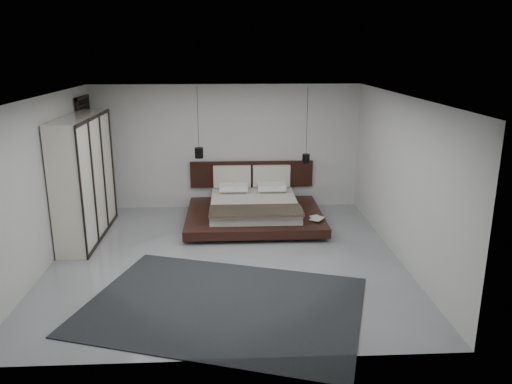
{
  "coord_description": "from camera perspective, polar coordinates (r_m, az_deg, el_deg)",
  "views": [
    {
      "loc": [
        0.09,
        -8.12,
        3.53
      ],
      "look_at": [
        0.58,
        1.2,
        0.85
      ],
      "focal_mm": 35.0,
      "sensor_mm": 36.0,
      "label": 1
    }
  ],
  "objects": [
    {
      "name": "book_lower",
      "position": [
        10.05,
        6.51,
        -3.02
      ],
      "size": [
        0.3,
        0.33,
        0.03
      ],
      "primitive_type": "imported",
      "rotation": [
        0.0,
        0.0,
        0.45
      ],
      "color": "#99724C",
      "rests_on": "bed"
    },
    {
      "name": "wall_back",
      "position": [
        11.32,
        -3.42,
        5.13
      ],
      "size": [
        6.0,
        0.0,
        6.0
      ],
      "primitive_type": "plane",
      "rotation": [
        1.57,
        0.0,
        0.0
      ],
      "color": "silver",
      "rests_on": "floor"
    },
    {
      "name": "ceiling",
      "position": [
        8.15,
        -3.68,
        10.84
      ],
      "size": [
        6.0,
        6.0,
        0.0
      ],
      "primitive_type": "plane",
      "rotation": [
        3.14,
        0.0,
        0.0
      ],
      "color": "white",
      "rests_on": "wall_back"
    },
    {
      "name": "book_upper",
      "position": [
        10.01,
        6.43,
        -2.94
      ],
      "size": [
        0.35,
        0.37,
        0.02
      ],
      "primitive_type": "imported",
      "rotation": [
        0.0,
        0.0,
        -0.59
      ],
      "color": "#99724C",
      "rests_on": "book_lower"
    },
    {
      "name": "bed",
      "position": [
        10.54,
        -0.24,
        -1.9
      ],
      "size": [
        2.8,
        2.4,
        1.08
      ],
      "color": "black",
      "rests_on": "floor"
    },
    {
      "name": "lattice_screen",
      "position": [
        11.22,
        -18.7,
        3.69
      ],
      "size": [
        0.05,
        0.9,
        2.6
      ],
      "primitive_type": "cube",
      "color": "black",
      "rests_on": "floor"
    },
    {
      "name": "floor",
      "position": [
        8.85,
        -3.36,
        -7.53
      ],
      "size": [
        6.0,
        6.0,
        0.0
      ],
      "primitive_type": "plane",
      "color": "#909398",
      "rests_on": "ground"
    },
    {
      "name": "wardrobe",
      "position": [
        10.03,
        -19.06,
        1.52
      ],
      "size": [
        0.57,
        2.4,
        2.35
      ],
      "color": "silver",
      "rests_on": "floor"
    },
    {
      "name": "pendant_left",
      "position": [
        10.7,
        -6.54,
        4.5
      ],
      "size": [
        0.18,
        0.18,
        1.5
      ],
      "color": "black",
      "rests_on": "ceiling"
    },
    {
      "name": "wall_front",
      "position": [
        5.54,
        -3.72,
        -6.62
      ],
      "size": [
        6.0,
        0.0,
        6.0
      ],
      "primitive_type": "plane",
      "rotation": [
        -1.57,
        0.0,
        0.0
      ],
      "color": "silver",
      "rests_on": "floor"
    },
    {
      "name": "pendant_right",
      "position": [
        10.83,
        5.73,
        3.88
      ],
      "size": [
        0.16,
        0.16,
        1.64
      ],
      "color": "black",
      "rests_on": "ceiling"
    },
    {
      "name": "wall_left",
      "position": [
        8.94,
        -23.12,
        0.92
      ],
      "size": [
        0.0,
        6.0,
        6.0
      ],
      "primitive_type": "plane",
      "rotation": [
        1.57,
        0.0,
        1.57
      ],
      "color": "silver",
      "rests_on": "floor"
    },
    {
      "name": "wall_right",
      "position": [
        8.88,
        16.23,
        1.48
      ],
      "size": [
        0.0,
        6.0,
        6.0
      ],
      "primitive_type": "plane",
      "rotation": [
        1.57,
        0.0,
        -1.57
      ],
      "color": "silver",
      "rests_on": "floor"
    },
    {
      "name": "rug",
      "position": [
        7.32,
        -3.71,
        -12.79
      ],
      "size": [
        4.5,
        3.79,
        0.02
      ],
      "primitive_type": "cube",
      "rotation": [
        0.0,
        0.0,
        -0.31
      ],
      "color": "black",
      "rests_on": "floor"
    }
  ]
}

